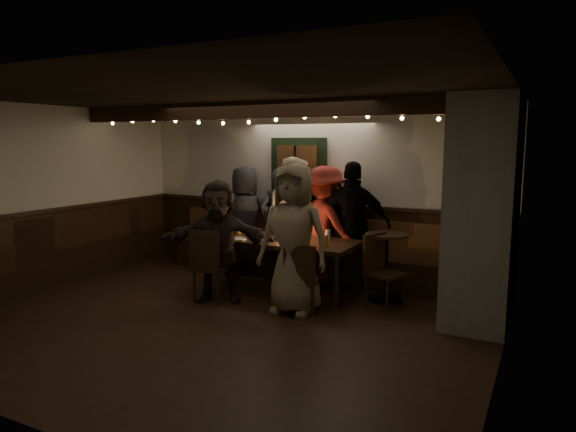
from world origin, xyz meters
The scene contains 13 objects.
room centered at (1.07, 1.42, 1.07)m, with size 6.02×5.01×2.62m.
dining_table centered at (0.05, 1.40, 0.69)m, with size 2.10×0.90×0.91m.
chair_near_left centered at (-0.55, 0.53, 0.55)m, with size 0.46×0.46×0.97m.
chair_near_right centered at (0.71, 0.68, 0.49)m, with size 0.47×0.47×0.87m.
chair_end centered at (1.45, 1.46, 0.52)m, with size 0.55×0.55×0.92m.
high_top centered at (1.45, 1.70, 0.57)m, with size 0.56×0.56×0.90m.
person_a centered at (-1.00, 2.13, 0.86)m, with size 0.84×0.54×1.71m, color #22212A.
person_b centered at (-0.34, 2.09, 0.85)m, with size 0.62×0.41×1.70m, color #282A39.
person_c centered at (-0.09, 2.05, 0.93)m, with size 0.91×0.71×1.87m, color beige.
person_d centered at (0.39, 2.13, 0.87)m, with size 1.12×0.65×1.74m, color maroon.
person_e centered at (0.83, 2.13, 0.91)m, with size 1.06×0.44×1.81m, color black.
person_f centered at (-0.50, 0.67, 0.80)m, with size 1.48×0.47×1.60m, color black.
person_g centered at (0.59, 0.71, 0.92)m, with size 0.90×0.59×1.84m, color #88785B.
Camera 1 is at (3.33, -4.75, 2.08)m, focal length 32.00 mm.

